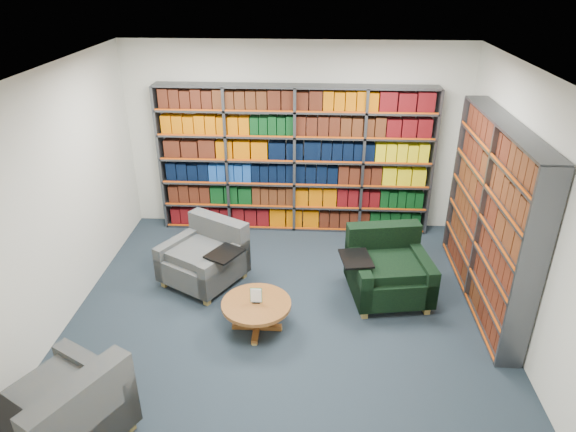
# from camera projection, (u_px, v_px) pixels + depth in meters

# --- Properties ---
(room_shell) EXTENTS (5.02, 5.02, 2.82)m
(room_shell) POSITION_uv_depth(u_px,v_px,m) (285.00, 211.00, 5.36)
(room_shell) COLOR black
(room_shell) RESTS_ON ground
(bookshelf_back) EXTENTS (4.00, 0.28, 2.20)m
(bookshelf_back) POSITION_uv_depth(u_px,v_px,m) (295.00, 161.00, 7.59)
(bookshelf_back) COLOR #47494F
(bookshelf_back) RESTS_ON ground
(bookshelf_right) EXTENTS (0.28, 2.50, 2.20)m
(bookshelf_right) POSITION_uv_depth(u_px,v_px,m) (490.00, 217.00, 5.92)
(bookshelf_right) COLOR #47494F
(bookshelf_right) RESTS_ON ground
(chair_teal_left) EXTENTS (1.19, 1.19, 0.79)m
(chair_teal_left) POSITION_uv_depth(u_px,v_px,m) (208.00, 258.00, 6.62)
(chair_teal_left) COLOR #081C38
(chair_teal_left) RESTS_ON ground
(chair_green_right) EXTENTS (1.15, 1.05, 0.83)m
(chair_green_right) POSITION_uv_depth(u_px,v_px,m) (387.00, 270.00, 6.32)
(chair_green_right) COLOR black
(chair_green_right) RESTS_ON ground
(chair_teal_front) EXTENTS (1.27, 1.27, 0.85)m
(chair_teal_front) POSITION_uv_depth(u_px,v_px,m) (65.00, 417.00, 4.27)
(chair_teal_front) COLOR #081C38
(chair_teal_front) RESTS_ON ground
(coffee_table) EXTENTS (0.78, 0.78, 0.55)m
(coffee_table) POSITION_uv_depth(u_px,v_px,m) (256.00, 308.00, 5.70)
(coffee_table) COLOR brown
(coffee_table) RESTS_ON ground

